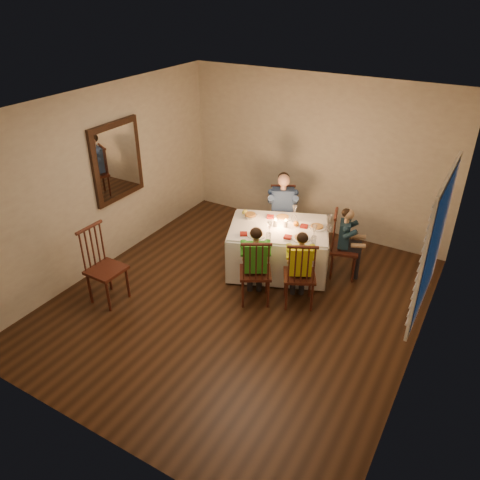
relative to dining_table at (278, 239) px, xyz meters
The scene contains 26 objects.
ground 1.11m from the dining_table, 95.50° to the right, with size 5.00×5.00×0.00m, color black.
wall_left 2.66m from the dining_table, 157.35° to the right, with size 0.02×5.00×2.60m, color beige.
wall_right 2.49m from the dining_table, 24.41° to the right, with size 0.02×5.00×2.60m, color beige.
wall_back 1.71m from the dining_table, 93.55° to the left, with size 4.50×0.02×2.60m, color beige.
ceiling 2.30m from the dining_table, 95.50° to the right, with size 5.00×5.00×0.00m, color white.
dining_table is the anchor object (origin of this frame).
chair_adult 0.90m from the dining_table, 111.48° to the left, with size 0.41×0.39×0.99m, color #37140F, non-canonical shape.
chair_near_left 0.98m from the dining_table, 85.07° to the right, with size 0.41×0.39×0.99m, color #37140F, non-canonical shape.
chair_near_right 1.00m from the dining_table, 44.96° to the right, with size 0.41×0.39×0.99m, color #37140F, non-canonical shape.
chair_end 1.09m from the dining_table, 22.39° to the left, with size 0.41×0.39×0.99m, color #37140F, non-canonical shape.
chair_extra 2.49m from the dining_table, 132.09° to the right, with size 0.44×0.42×1.08m, color #37140F, non-canonical shape.
adult 0.90m from the dining_table, 111.48° to the left, with size 0.46×0.42×1.25m, color navy, non-canonical shape.
child_green 0.98m from the dining_table, 85.07° to the right, with size 0.39×0.35×1.12m, color green, non-canonical shape.
child_yellow 1.00m from the dining_table, 44.96° to the right, with size 0.37×0.34×1.09m, color yellow, non-canonical shape.
child_teal 1.09m from the dining_table, 22.39° to the left, with size 0.35×0.32×1.07m, color #192F3E, non-canonical shape.
setting_adult 0.35m from the dining_table, 104.61° to the left, with size 0.26×0.26×0.02m, color white.
setting_green 0.48m from the dining_table, 110.50° to the right, with size 0.26×0.26×0.02m, color white.
setting_yellow 0.50m from the dining_table, 22.77° to the right, with size 0.26×0.26×0.02m, color white.
setting_teal 0.58m from the dining_table, 25.58° to the left, with size 0.26×0.26×0.02m, color white.
candle_left 0.27m from the dining_table, 158.02° to the right, with size 0.06×0.06×0.10m, color white.
candle_right 0.28m from the dining_table, 21.98° to the left, with size 0.06×0.06×0.10m, color white.
squash 0.65m from the dining_table, behind, with size 0.09×0.09×0.09m, color yellow.
orange_fruit 0.35m from the dining_table, 33.49° to the left, with size 0.08×0.08×0.08m, color orange.
serving_bowl 0.54m from the dining_table, behind, with size 0.20×0.20×0.05m, color white.
wall_mirror 2.60m from the dining_table, 163.65° to the right, with size 0.06×0.95×1.15m.
window_blinds 2.49m from the dining_table, 22.58° to the right, with size 0.07×1.34×1.54m.
Camera 1 is at (2.57, -4.40, 3.85)m, focal length 35.00 mm.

